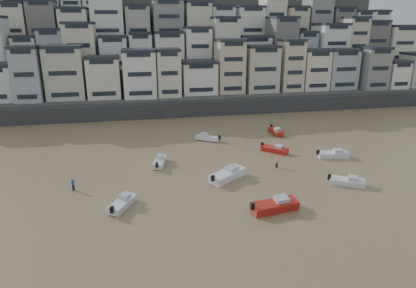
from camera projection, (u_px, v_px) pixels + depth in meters
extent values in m
cube|color=#38383A|center=(199.00, 108.00, 89.91)|extent=(140.00, 3.00, 3.50)
cube|color=#4C4C47|center=(213.00, 101.00, 97.33)|extent=(140.00, 14.00, 4.00)
cube|color=#4C4C47|center=(204.00, 83.00, 107.59)|extent=(140.00, 14.00, 10.00)
cube|color=#4C4C47|center=(196.00, 65.00, 117.55)|extent=(140.00, 14.00, 18.00)
cube|color=#4C4C47|center=(190.00, 49.00, 127.50)|extent=(140.00, 16.00, 26.00)
cube|color=#4C4C47|center=(184.00, 39.00, 139.63)|extent=(140.00, 18.00, 32.00)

